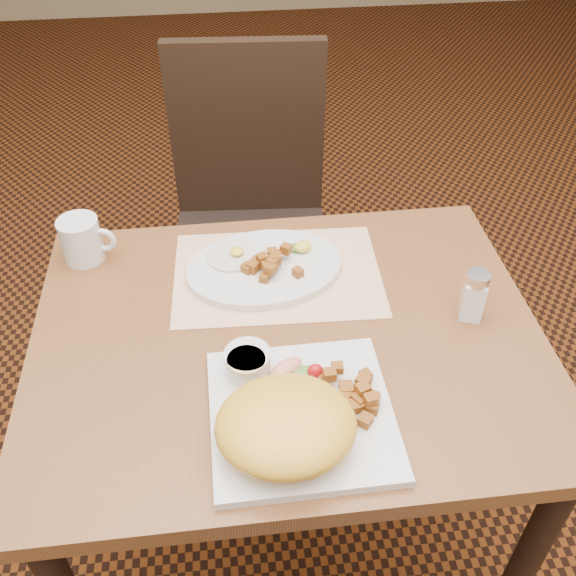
{
  "coord_description": "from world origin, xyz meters",
  "views": [
    {
      "loc": [
        -0.09,
        -0.79,
        1.56
      ],
      "look_at": [
        0.01,
        0.04,
        0.82
      ],
      "focal_mm": 40.0,
      "sensor_mm": 36.0,
      "label": 1
    }
  ],
  "objects_px": {
    "plate_oval": "(264,268)",
    "salt_shaker": "(474,295)",
    "plate_square": "(302,415)",
    "chair_far": "(250,209)",
    "coffee_mug": "(82,240)",
    "table": "(288,374)"
  },
  "relations": [
    {
      "from": "coffee_mug",
      "to": "salt_shaker",
      "type": "bearing_deg",
      "value": -19.84
    },
    {
      "from": "plate_oval",
      "to": "salt_shaker",
      "type": "height_order",
      "value": "salt_shaker"
    },
    {
      "from": "table",
      "to": "plate_oval",
      "type": "relative_size",
      "value": 2.96
    },
    {
      "from": "plate_square",
      "to": "plate_oval",
      "type": "distance_m",
      "value": 0.36
    },
    {
      "from": "chair_far",
      "to": "plate_square",
      "type": "distance_m",
      "value": 0.91
    },
    {
      "from": "plate_square",
      "to": "coffee_mug",
      "type": "relative_size",
      "value": 2.52
    },
    {
      "from": "salt_shaker",
      "to": "coffee_mug",
      "type": "distance_m",
      "value": 0.75
    },
    {
      "from": "table",
      "to": "plate_oval",
      "type": "height_order",
      "value": "plate_oval"
    },
    {
      "from": "chair_far",
      "to": "plate_oval",
      "type": "height_order",
      "value": "chair_far"
    },
    {
      "from": "plate_square",
      "to": "salt_shaker",
      "type": "distance_m",
      "value": 0.39
    },
    {
      "from": "chair_far",
      "to": "table",
      "type": "bearing_deg",
      "value": 95.95
    },
    {
      "from": "plate_oval",
      "to": "coffee_mug",
      "type": "height_order",
      "value": "coffee_mug"
    },
    {
      "from": "plate_oval",
      "to": "salt_shaker",
      "type": "distance_m",
      "value": 0.4
    },
    {
      "from": "table",
      "to": "coffee_mug",
      "type": "bearing_deg",
      "value": 145.29
    },
    {
      "from": "table",
      "to": "plate_square",
      "type": "xyz_separation_m",
      "value": [
        -0.0,
        -0.18,
        0.12
      ]
    },
    {
      "from": "chair_far",
      "to": "salt_shaker",
      "type": "distance_m",
      "value": 0.82
    },
    {
      "from": "plate_oval",
      "to": "table",
      "type": "bearing_deg",
      "value": -81.67
    },
    {
      "from": "coffee_mug",
      "to": "plate_square",
      "type": "bearing_deg",
      "value": -49.82
    },
    {
      "from": "salt_shaker",
      "to": "coffee_mug",
      "type": "height_order",
      "value": "salt_shaker"
    },
    {
      "from": "plate_oval",
      "to": "coffee_mug",
      "type": "bearing_deg",
      "value": 165.89
    },
    {
      "from": "chair_far",
      "to": "plate_oval",
      "type": "xyz_separation_m",
      "value": [
        -0.0,
        -0.53,
        0.22
      ]
    },
    {
      "from": "salt_shaker",
      "to": "coffee_mug",
      "type": "bearing_deg",
      "value": 160.16
    }
  ]
}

